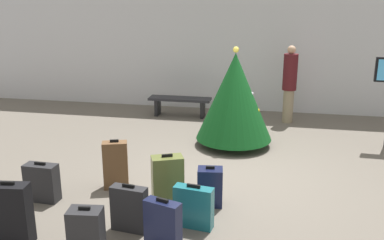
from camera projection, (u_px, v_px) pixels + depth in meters
name	position (u px, v px, depth m)	size (l,w,h in m)	color
ground_plane	(228.00, 175.00, 7.32)	(16.00, 16.00, 0.00)	#665E54
back_wall	(249.00, 45.00, 11.09)	(16.00, 0.20, 3.47)	silver
holiday_tree	(235.00, 97.00, 8.50)	(1.53, 1.53, 2.01)	#4C3319
waiting_bench	(180.00, 102.00, 10.82)	(1.57, 0.44, 0.48)	black
traveller_0	(290.00, 82.00, 10.12)	(0.47, 0.47, 1.85)	gray
suitcase_0	(194.00, 207.00, 5.60)	(0.54, 0.24, 0.61)	#19606B
suitcase_1	(163.00, 226.00, 5.05)	(0.48, 0.29, 0.69)	#141938
suitcase_2	(168.00, 181.00, 6.18)	(0.51, 0.42, 0.79)	#59602D
suitcase_3	(12.00, 214.00, 5.18)	(0.50, 0.28, 0.83)	black
suitcase_4	(42.00, 183.00, 6.33)	(0.50, 0.24, 0.61)	#232326
suitcase_5	(129.00, 209.00, 5.51)	(0.49, 0.23, 0.65)	#232326
suitcase_6	(210.00, 187.00, 6.19)	(0.39, 0.31, 0.61)	#141938
suitcase_7	(116.00, 165.00, 6.73)	(0.43, 0.31, 0.81)	brown
suitcase_8	(86.00, 231.00, 5.04)	(0.43, 0.31, 0.60)	#232326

